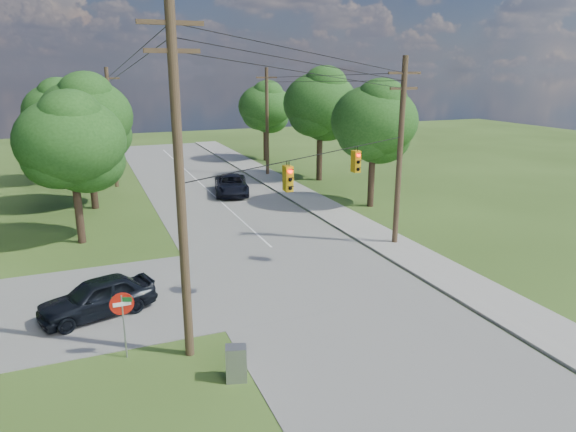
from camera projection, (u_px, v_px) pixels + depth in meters
name	position (u px, v px, depth m)	size (l,w,h in m)	color
ground	(312.00, 335.00, 19.56)	(140.00, 140.00, 0.00)	#314C19
main_road	(307.00, 279.00, 24.73)	(10.00, 100.00, 0.03)	gray
sidewalk_east	(423.00, 260.00, 27.12)	(2.60, 100.00, 0.12)	#9E9C94
pole_sw	(180.00, 183.00, 16.57)	(2.00, 0.32, 12.00)	#4E3C28
pole_ne	(400.00, 150.00, 28.39)	(2.00, 0.32, 10.50)	#4E3C28
pole_north_e	(267.00, 121.00, 48.12)	(2.00, 0.32, 10.00)	#4E3C28
pole_north_w	(112.00, 127.00, 43.15)	(2.00, 0.32, 10.00)	#4E3C28
power_lines	(252.00, 81.00, 27.90)	(13.93, 29.62, 4.93)	black
traffic_signals	(325.00, 169.00, 22.92)	(4.91, 3.27, 1.05)	#DAA10C
tree_w_near	(71.00, 142.00, 28.47)	(6.00, 6.00, 8.40)	#452F22
tree_w_mid	(86.00, 117.00, 35.79)	(6.40, 6.40, 9.22)	#452F22
tree_w_far	(59.00, 112.00, 44.10)	(6.00, 6.00, 8.73)	#452F22
tree_e_near	(374.00, 121.00, 36.42)	(6.20, 6.20, 8.81)	#452F22
tree_e_mid	(320.00, 103.00, 45.35)	(6.60, 6.60, 9.64)	#452F22
tree_e_far	(265.00, 107.00, 55.98)	(5.80, 5.80, 8.32)	#452F22
car_cross_dark	(97.00, 297.00, 20.92)	(1.87, 4.64, 1.58)	black
car_main_north	(231.00, 185.00, 41.56)	(2.58, 5.59, 1.55)	black
control_cabinet	(236.00, 363.00, 16.57)	(0.67, 0.49, 1.22)	gray
do_not_enter_sign	(123.00, 311.00, 17.56)	(0.83, 0.09, 2.47)	gray
street_name_sign	(123.00, 319.00, 17.64)	(0.66, 0.28, 2.31)	gray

